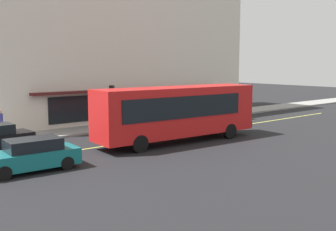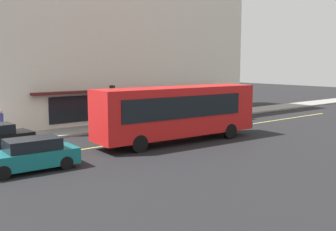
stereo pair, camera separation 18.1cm
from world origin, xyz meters
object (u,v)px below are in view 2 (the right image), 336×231
at_px(traffic_light, 113,96).
at_px(car_teal, 31,155).
at_px(pedestrian_at_corner, 239,103).
at_px(bus, 178,111).
at_px(pedestrian_waiting, 1,121).
at_px(car_white, 225,112).
at_px(pedestrian_near_storefront, 165,110).

distance_m(traffic_light, car_teal, 11.54).
bearing_deg(pedestrian_at_corner, car_teal, -162.11).
height_order(bus, pedestrian_waiting, bus).
bearing_deg(pedestrian_at_corner, bus, -153.79).
xyz_separation_m(car_white, pedestrian_waiting, (-17.88, 3.16, 0.52)).
height_order(car_white, pedestrian_at_corner, pedestrian_at_corner).
height_order(bus, car_white, bus).
distance_m(bus, pedestrian_near_storefront, 7.61).
height_order(bus, car_teal, bus).
bearing_deg(car_white, traffic_light, 170.20).
relative_size(traffic_light, car_white, 0.73).
xyz_separation_m(traffic_light, pedestrian_waiting, (-7.62, 1.39, -1.28)).
height_order(traffic_light, pedestrian_near_storefront, traffic_light).
relative_size(traffic_light, pedestrian_near_storefront, 1.86).
xyz_separation_m(car_teal, pedestrian_waiting, (1.19, 8.63, 0.52)).
height_order(car_teal, pedestrian_waiting, pedestrian_waiting).
xyz_separation_m(car_white, pedestrian_near_storefront, (-5.34, 1.78, 0.44)).
bearing_deg(car_teal, bus, 4.96).
xyz_separation_m(car_teal, pedestrian_near_storefront, (13.74, 7.25, 0.44)).
bearing_deg(car_teal, traffic_light, 39.41).
bearing_deg(car_teal, car_white, 15.98).
xyz_separation_m(pedestrian_near_storefront, pedestrian_at_corner, (9.50, 0.26, -0.12)).
height_order(traffic_light, pedestrian_at_corner, traffic_light).
bearing_deg(pedestrian_at_corner, traffic_light, -178.94).
bearing_deg(pedestrian_at_corner, pedestrian_near_storefront, -178.45).
bearing_deg(pedestrian_near_storefront, bus, -122.16).
distance_m(traffic_light, car_white, 10.57).
relative_size(pedestrian_at_corner, pedestrian_waiting, 0.85).
relative_size(bus, pedestrian_at_corner, 7.26).
bearing_deg(traffic_light, bus, -81.97).
height_order(car_white, pedestrian_near_storefront, pedestrian_near_storefront).
relative_size(car_teal, pedestrian_near_storefront, 2.53).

